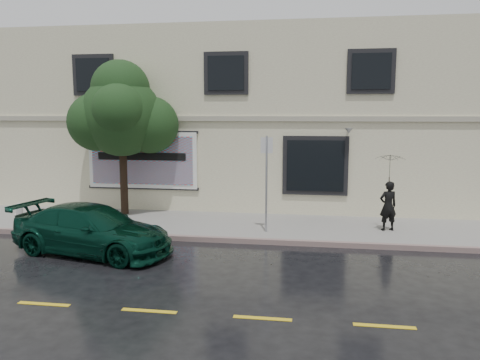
# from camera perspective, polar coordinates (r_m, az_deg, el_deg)

# --- Properties ---
(ground) EXTENTS (90.00, 90.00, 0.00)m
(ground) POSITION_cam_1_polar(r_m,az_deg,el_deg) (12.69, -5.66, -9.29)
(ground) COLOR black
(ground) RESTS_ON ground
(sidewalk) EXTENTS (20.00, 3.50, 0.15)m
(sidewalk) POSITION_cam_1_polar(r_m,az_deg,el_deg) (15.72, -2.74, -5.54)
(sidewalk) COLOR gray
(sidewalk) RESTS_ON ground
(curb) EXTENTS (20.00, 0.18, 0.16)m
(curb) POSITION_cam_1_polar(r_m,az_deg,el_deg) (14.06, -4.15, -7.20)
(curb) COLOR slate
(curb) RESTS_ON ground
(road_marking) EXTENTS (19.00, 0.12, 0.01)m
(road_marking) POSITION_cam_1_polar(r_m,az_deg,el_deg) (9.54, -11.01, -15.39)
(road_marking) COLOR gold
(road_marking) RESTS_ON ground
(building) EXTENTS (20.00, 8.12, 7.00)m
(building) POSITION_cam_1_polar(r_m,az_deg,el_deg) (20.94, 0.31, 7.35)
(building) COLOR beige
(building) RESTS_ON ground
(billboard) EXTENTS (4.30, 0.16, 2.20)m
(billboard) POSITION_cam_1_polar(r_m,az_deg,el_deg) (17.85, -11.85, 2.38)
(billboard) COLOR white
(billboard) RESTS_ON ground
(car) EXTENTS (4.86, 2.94, 1.32)m
(car) POSITION_cam_1_polar(r_m,az_deg,el_deg) (13.37, -17.58, -5.79)
(car) COLOR #072F22
(car) RESTS_ON ground
(pedestrian) EXTENTS (0.66, 0.54, 1.56)m
(pedestrian) POSITION_cam_1_polar(r_m,az_deg,el_deg) (15.29, 17.60, -3.03)
(pedestrian) COLOR black
(pedestrian) RESTS_ON sidewalk
(umbrella) EXTENTS (1.12, 1.12, 0.73)m
(umbrella) POSITION_cam_1_polar(r_m,az_deg,el_deg) (15.12, 17.79, 1.21)
(umbrella) COLOR black
(umbrella) RESTS_ON pedestrian
(street_tree) EXTENTS (2.86, 2.86, 4.97)m
(street_tree) POSITION_cam_1_polar(r_m,az_deg,el_deg) (17.26, -14.25, 7.50)
(street_tree) COLOR black
(street_tree) RESTS_ON sidewalk
(fire_hydrant) EXTENTS (0.32, 0.30, 0.79)m
(fire_hydrant) POSITION_cam_1_polar(r_m,az_deg,el_deg) (16.70, -25.27, -3.90)
(fire_hydrant) COLOR beige
(fire_hydrant) RESTS_ON sidewalk
(sign_pole) EXTENTS (0.37, 0.06, 2.97)m
(sign_pole) POSITION_cam_1_polar(r_m,az_deg,el_deg) (14.26, 3.25, 0.52)
(sign_pole) COLOR #9FA2A8
(sign_pole) RESTS_ON sidewalk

